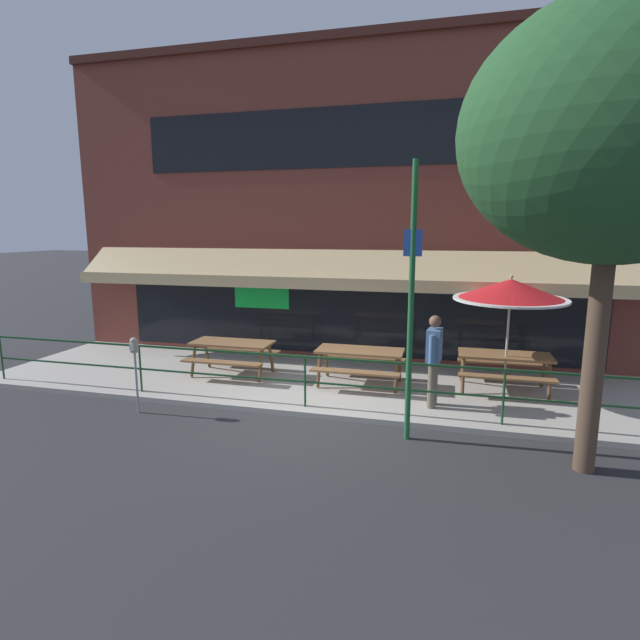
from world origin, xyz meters
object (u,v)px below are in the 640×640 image
object	(u,v)px
patio_umbrella_right	(511,290)
street_sign_pole	(411,302)
picnic_table_left	(232,349)
picnic_table_centre	(360,357)
picnic_table_right	(504,362)
street_tree_curbside	(631,112)
parking_meter_near	(135,352)
pedestrian_walking	(434,356)

from	to	relation	value
patio_umbrella_right	street_sign_pole	world-z (taller)	street_sign_pole
picnic_table_left	picnic_table_centre	distance (m)	2.89
picnic_table_right	patio_umbrella_right	world-z (taller)	patio_umbrella_right
picnic_table_centre	street_tree_curbside	world-z (taller)	street_tree_curbside
parking_meter_near	pedestrian_walking	bearing A→B (deg)	15.44
picnic_table_right	street_tree_curbside	xyz separation A→B (m)	(0.91, -3.18, 4.04)
street_sign_pole	patio_umbrella_right	bearing A→B (deg)	55.29
picnic_table_left	pedestrian_walking	xyz separation A→B (m)	(4.42, -0.93, 0.35)
street_sign_pole	street_tree_curbside	world-z (taller)	street_tree_curbside
picnic_table_right	parking_meter_near	bearing A→B (deg)	-157.55
patio_umbrella_right	street_tree_curbside	world-z (taller)	street_tree_curbside
picnic_table_right	patio_umbrella_right	distance (m)	1.49
picnic_table_right	patio_umbrella_right	bearing A→B (deg)	-90.00
pedestrian_walking	parking_meter_near	world-z (taller)	pedestrian_walking
street_sign_pole	picnic_table_centre	bearing A→B (deg)	117.34
pedestrian_walking	picnic_table_left	bearing A→B (deg)	168.13
picnic_table_left	pedestrian_walking	bearing A→B (deg)	-11.87
street_sign_pole	street_tree_curbside	distance (m)	3.66
patio_umbrella_right	street_sign_pole	size ratio (longest dim) A/B	0.55
picnic_table_centre	pedestrian_walking	xyz separation A→B (m)	(1.53, -0.92, 0.35)
picnic_table_left	street_sign_pole	size ratio (longest dim) A/B	0.41
picnic_table_left	street_tree_curbside	distance (m)	8.32
picnic_table_right	picnic_table_centre	bearing A→B (deg)	-172.94
picnic_table_centre	patio_umbrella_right	size ratio (longest dim) A/B	0.76
parking_meter_near	street_tree_curbside	bearing A→B (deg)	-3.43
patio_umbrella_right	pedestrian_walking	world-z (taller)	patio_umbrella_right
picnic_table_left	patio_umbrella_right	xyz separation A→B (m)	(5.79, 0.16, 1.47)
picnic_table_centre	picnic_table_right	size ratio (longest dim) A/B	1.00
picnic_table_right	patio_umbrella_right	xyz separation A→B (m)	(0.00, -0.19, 1.47)
picnic_table_right	street_sign_pole	xyz separation A→B (m)	(-1.71, -2.66, 1.53)
picnic_table_left	picnic_table_centre	size ratio (longest dim) A/B	1.00
picnic_table_centre	street_tree_curbside	size ratio (longest dim) A/B	0.27
picnic_table_right	street_tree_curbside	distance (m)	5.22
picnic_table_left	patio_umbrella_right	world-z (taller)	patio_umbrella_right
picnic_table_centre	street_sign_pole	bearing A→B (deg)	-62.66
picnic_table_right	parking_meter_near	distance (m)	7.16
patio_umbrella_right	street_sign_pole	bearing A→B (deg)	-124.71
picnic_table_centre	street_sign_pole	distance (m)	3.00
picnic_table_centre	street_sign_pole	xyz separation A→B (m)	(1.19, -2.30, 1.53)
pedestrian_walking	picnic_table_centre	bearing A→B (deg)	148.87
street_sign_pole	pedestrian_walking	bearing A→B (deg)	76.04
picnic_table_centre	patio_umbrella_right	xyz separation A→B (m)	(2.89, 0.16, 1.47)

